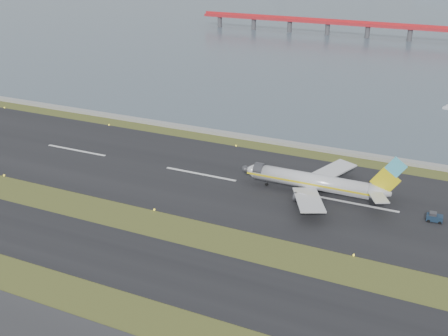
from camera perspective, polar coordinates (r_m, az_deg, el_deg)
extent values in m
plane|color=#35481A|center=(121.75, -8.95, -5.76)|extent=(1000.00, 1000.00, 0.00)
cube|color=black|center=(113.42, -12.33, -8.31)|extent=(1000.00, 18.00, 0.10)
cube|color=black|center=(144.78, -2.40, -0.64)|extent=(1000.00, 45.00, 0.10)
cube|color=#979691|center=(169.86, 2.27, 3.16)|extent=(1000.00, 2.50, 1.00)
cube|color=#435060|center=(553.91, 19.41, 15.69)|extent=(1400.00, 800.00, 1.30)
cube|color=red|center=(343.69, 18.44, 13.36)|extent=(260.00, 5.00, 1.60)
cube|color=red|center=(343.47, 18.47, 13.60)|extent=(260.00, 0.40, 1.40)
cylinder|color=#4C4C51|center=(368.61, 3.04, 14.32)|extent=(2.80, 2.80, 7.00)
cylinder|color=#4C4C51|center=(344.38, 18.35, 12.62)|extent=(2.80, 2.80, 7.00)
cylinder|color=silver|center=(133.99, 8.79, -1.30)|extent=(28.00, 3.80, 3.80)
cone|color=silver|center=(138.65, 2.62, -0.19)|extent=(3.20, 3.80, 3.80)
cone|color=silver|center=(130.82, 15.58, -2.39)|extent=(5.00, 3.80, 3.80)
cube|color=yellow|center=(132.30, 8.54, -1.61)|extent=(31.00, 0.06, 0.45)
cube|color=yellow|center=(135.68, 9.02, -1.00)|extent=(31.00, 0.06, 0.45)
cube|color=silver|center=(126.32, 8.59, -3.20)|extent=(11.31, 15.89, 1.66)
cube|color=silver|center=(141.30, 10.63, -0.43)|extent=(11.31, 15.89, 1.66)
cylinder|color=#39393E|center=(129.42, 8.17, -3.10)|extent=(4.20, 2.10, 2.10)
cylinder|color=#39393E|center=(139.93, 9.66, -1.13)|extent=(4.20, 2.10, 2.10)
cube|color=yellow|center=(129.55, 16.06, -1.29)|extent=(6.80, 0.35, 6.85)
cube|color=#51C7E5|center=(127.91, 17.07, 0.08)|extent=(4.85, 0.37, 4.90)
cube|color=silver|center=(127.16, 15.42, -2.88)|extent=(5.64, 6.80, 0.22)
cube|color=silver|center=(134.02, 16.03, -1.58)|extent=(5.64, 6.80, 0.22)
cylinder|color=black|center=(138.34, 4.36, -1.67)|extent=(0.80, 0.28, 0.80)
cylinder|color=black|center=(132.41, 8.97, -3.03)|extent=(1.00, 0.38, 1.00)
cylinder|color=black|center=(137.31, 9.65, -2.10)|extent=(1.00, 0.38, 1.00)
cube|color=#15273C|center=(129.42, 20.61, -4.76)|extent=(3.51, 2.16, 1.26)
cube|color=#39393E|center=(129.03, 20.47, -4.40)|extent=(1.60, 1.69, 0.74)
cylinder|color=black|center=(128.88, 20.05, -5.08)|extent=(0.76, 0.37, 0.74)
cylinder|color=black|center=(130.39, 20.07, -4.75)|extent=(0.76, 0.37, 0.74)
cylinder|color=black|center=(128.97, 21.07, -5.22)|extent=(0.76, 0.37, 0.74)
cylinder|color=black|center=(130.48, 21.09, -4.89)|extent=(0.76, 0.37, 0.74)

